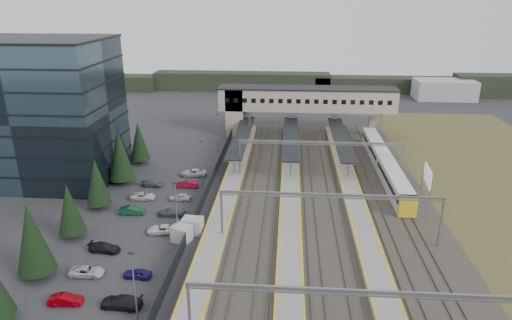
# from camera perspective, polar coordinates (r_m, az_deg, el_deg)

# --- Properties ---
(ground) EXTENTS (220.00, 220.00, 0.00)m
(ground) POSITION_cam_1_polar(r_m,az_deg,el_deg) (68.75, -1.61, -6.68)
(ground) COLOR #2B2B2D
(ground) RESTS_ON ground
(office_building) EXTENTS (24.30, 18.30, 24.30)m
(office_building) POSITION_cam_1_polar(r_m,az_deg,el_deg) (86.60, -25.37, 5.58)
(office_building) COLOR #30434F
(office_building) RESTS_ON ground
(conifer_row) EXTENTS (4.42, 49.82, 9.50)m
(conifer_row) POSITION_cam_1_polar(r_m,az_deg,el_deg) (69.01, -20.51, -3.49)
(conifer_row) COLOR black
(conifer_row) RESTS_ON ground
(car_park) EXTENTS (10.46, 44.85, 1.29)m
(car_park) POSITION_cam_1_polar(r_m,az_deg,el_deg) (64.36, -14.00, -8.68)
(car_park) COLOR #A3A2A7
(car_park) RESTS_ON ground
(lampposts) EXTENTS (0.50, 53.25, 8.07)m
(lampposts) POSITION_cam_1_polar(r_m,az_deg,el_deg) (69.29, -8.14, -2.73)
(lampposts) COLOR slate
(lampposts) RESTS_ON ground
(fence) EXTENTS (0.08, 90.00, 2.00)m
(fence) POSITION_cam_1_polar(r_m,az_deg,el_deg) (73.68, -6.27, -4.05)
(fence) COLOR #26282B
(fence) RESTS_ON ground
(relay_cabin_near) EXTENTS (2.87, 2.21, 2.26)m
(relay_cabin_near) POSITION_cam_1_polar(r_m,az_deg,el_deg) (63.40, -7.93, -8.15)
(relay_cabin_near) COLOR #A5A8AA
(relay_cabin_near) RESTS_ON ground
(relay_cabin_far) EXTENTS (2.92, 2.70, 2.17)m
(relay_cabin_far) POSITION_cam_1_polar(r_m,az_deg,el_deg) (61.80, -9.29, -9.06)
(relay_cabin_far) COLOR #A5A8AA
(relay_cabin_far) RESTS_ON ground
(rail_corridor) EXTENTS (34.00, 90.00, 0.92)m
(rail_corridor) POSITION_cam_1_polar(r_m,az_deg,el_deg) (72.89, 6.14, -4.93)
(rail_corridor) COLOR #322D27
(rail_corridor) RESTS_ON ground
(canopies) EXTENTS (23.10, 30.00, 3.28)m
(canopies) POSITION_cam_1_polar(r_m,az_deg,el_deg) (92.16, 4.40, 2.89)
(canopies) COLOR black
(canopies) RESTS_ON ground
(footbridge) EXTENTS (40.40, 6.40, 11.20)m
(footbridge) POSITION_cam_1_polar(r_m,az_deg,el_deg) (105.68, 4.85, 7.32)
(footbridge) COLOR tan
(footbridge) RESTS_ON ground
(gantries) EXTENTS (28.40, 62.28, 7.17)m
(gantries) POSITION_cam_1_polar(r_m,az_deg,el_deg) (69.00, 8.57, -1.36)
(gantries) COLOR slate
(gantries) RESTS_ON ground
(train) EXTENTS (2.64, 36.65, 3.32)m
(train) POSITION_cam_1_polar(r_m,az_deg,el_deg) (85.98, 15.75, -0.51)
(train) COLOR silver
(train) RESTS_ON ground
(billboard) EXTENTS (0.70, 5.77, 4.88)m
(billboard) POSITION_cam_1_polar(r_m,az_deg,el_deg) (78.43, 20.65, -1.97)
(billboard) COLOR slate
(billboard) RESTS_ON ground
(treeline_far) EXTENTS (170.00, 19.00, 7.00)m
(treeline_far) POSITION_cam_1_polar(r_m,az_deg,el_deg) (156.92, 10.65, 9.30)
(treeline_far) COLOR black
(treeline_far) RESTS_ON ground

